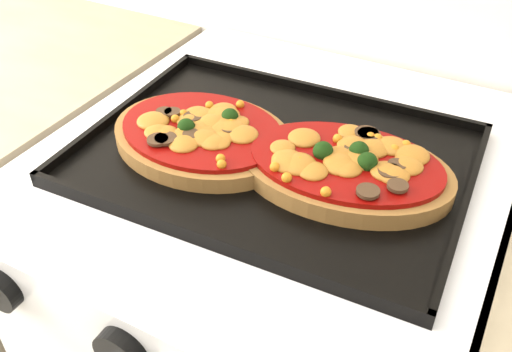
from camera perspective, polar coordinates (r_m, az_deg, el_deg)
The scene contains 6 objects.
stove at distance 1.09m, azimuth 1.90°, elevation -16.93°, with size 0.60×0.60×0.91m, color silver.
control_panel at distance 0.62m, azimuth -11.09°, elevation -16.16°, with size 0.60×0.02×0.09m, color silver.
knob_left at distance 0.71m, azimuth -24.15°, elevation -10.42°, with size 0.05×0.05×0.02m, color black.
baking_tray at distance 0.73m, azimuth 1.87°, elevation 2.24°, with size 0.48×0.36×0.02m, color black.
pizza_left at distance 0.74m, azimuth -5.42°, elevation 4.25°, with size 0.24×0.19×0.04m, color brown, non-canonical shape.
pizza_right at distance 0.69m, azimuth 8.90°, elevation 0.98°, with size 0.26×0.17×0.04m, color brown, non-canonical shape.
Camera 1 is at (0.29, 1.13, 1.35)m, focal length 40.00 mm.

